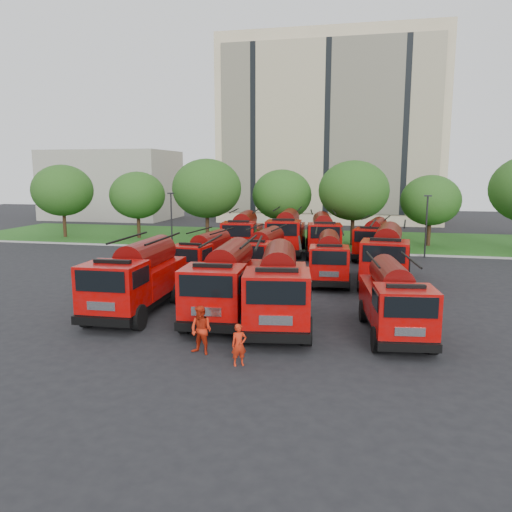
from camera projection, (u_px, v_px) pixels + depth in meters
The scene contains 31 objects.
ground at pixel (228, 303), 26.87m from camera, with size 140.00×140.00×0.00m, color black.
lawn at pixel (294, 239), 51.91m from camera, with size 70.00×16.00×0.12m, color #1F4913.
curb at pixel (282, 251), 44.10m from camera, with size 70.00×0.30×0.14m, color gray.
apartment_building at pixel (331, 132), 70.54m from camera, with size 30.00×14.18×25.00m.
side_building at pixel (113, 185), 74.70m from camera, with size 18.00×12.00×10.00m, color gray.
tree_0 at pixel (62, 190), 52.24m from camera, with size 6.30×6.30×7.70m.
tree_1 at pixel (138, 195), 51.61m from camera, with size 5.71×5.71×6.98m.
tree_2 at pixel (207, 188), 48.36m from camera, with size 6.72×6.72×8.22m.
tree_3 at pixel (282, 195), 49.42m from camera, with size 5.88×5.88×7.19m.
tree_4 at pixel (354, 191), 46.42m from camera, with size 6.55×6.55×8.01m.
tree_5 at pixel (431, 200), 46.06m from camera, with size 5.46×5.46×6.68m.
lamp_post_0 at pixel (171, 217), 45.05m from camera, with size 0.60×0.25×5.11m.
lamp_post_1 at pixel (426, 222), 40.44m from camera, with size 0.60×0.25×5.11m.
fire_truck_0 at pixel (137, 278), 24.82m from camera, with size 3.01×7.78×3.51m.
fire_truck_1 at pixel (225, 281), 24.01m from camera, with size 3.17×7.78×3.47m.
fire_truck_2 at pixel (278, 286), 22.83m from camera, with size 3.76×8.08×3.54m.
fire_truck_3 at pixel (394, 299), 21.51m from camera, with size 3.11×6.89×3.03m.
fire_truck_4 at pixel (205, 256), 32.87m from camera, with size 2.96×6.75×2.98m.
fire_truck_5 at pixel (263, 253), 33.46m from camera, with size 2.92×7.02×3.12m.
fire_truck_6 at pixel (329, 258), 31.84m from camera, with size 2.87×6.90×3.07m.
fire_truck_7 at pixel (387, 255), 31.39m from camera, with size 3.43×8.09×3.59m.
fire_truck_8 at pixel (243, 233), 42.72m from camera, with size 3.42×7.92×3.50m.
fire_truck_9 at pixel (287, 232), 42.84m from camera, with size 3.32×8.18×3.65m.
fire_truck_10 at pixel (323, 235), 41.94m from camera, with size 3.55×7.86×3.46m.
fire_truck_11 at pixel (374, 239), 40.58m from camera, with size 3.38×7.16×3.13m.
firefighter_0 at pixel (239, 365), 18.18m from camera, with size 0.57×0.41×1.55m, color #B7230E.
firefighter_1 at pixel (202, 354), 19.32m from camera, with size 0.93×0.51×1.91m, color #B7230E.
firefighter_2 at pixel (394, 335), 21.52m from camera, with size 1.13×0.64×1.92m, color #B7230E.
firefighter_3 at pixel (389, 306), 26.25m from camera, with size 1.20×0.62×1.86m, color black.
firefighter_4 at pixel (192, 284), 31.22m from camera, with size 0.83×0.54×1.70m, color black.
firefighter_5 at pixel (382, 291), 29.59m from camera, with size 1.40×0.60×1.50m, color #B7230E.
Camera 1 is at (7.03, -25.15, 6.98)m, focal length 35.00 mm.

